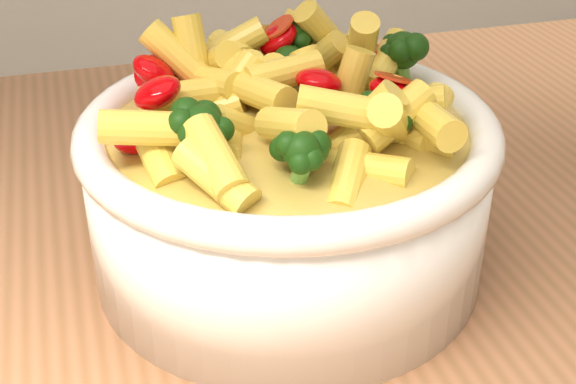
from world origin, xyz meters
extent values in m
cube|color=#A66C47|center=(0.00, 0.00, 0.88)|extent=(1.20, 0.80, 0.04)
cylinder|color=white|center=(-0.11, 0.01, 0.95)|extent=(0.25, 0.25, 0.10)
ellipsoid|color=white|center=(-0.11, 0.01, 0.92)|extent=(0.23, 0.23, 0.04)
torus|color=white|center=(-0.11, 0.01, 1.00)|extent=(0.26, 0.26, 0.02)
ellipsoid|color=#F0C551|center=(-0.11, 0.01, 1.00)|extent=(0.22, 0.22, 0.02)
camera|label=1|loc=(-0.23, -0.41, 1.21)|focal=50.00mm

